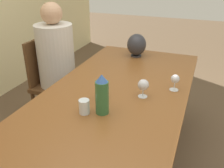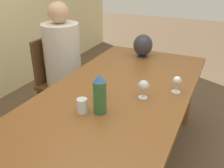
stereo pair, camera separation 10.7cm
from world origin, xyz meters
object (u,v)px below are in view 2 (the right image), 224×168
(wine_glass_2, at_px, (101,86))
(person_far, at_px, (64,63))
(water_tumbler, at_px, (82,106))
(water_bottle, at_px, (100,94))
(vase, at_px, (143,45))
(wine_glass_4, at_px, (144,86))
(chair_far, at_px, (59,78))
(wine_glass_1, at_px, (177,81))

(wine_glass_2, bearing_deg, person_far, 51.38)
(water_tumbler, bearing_deg, water_bottle, -65.91)
(water_bottle, relative_size, wine_glass_2, 2.06)
(water_tumbler, xyz_separation_m, vase, (1.14, 0.00, 0.07))
(water_bottle, distance_m, vase, 1.10)
(wine_glass_2, bearing_deg, wine_glass_4, -64.10)
(chair_far, bearing_deg, water_bottle, -129.94)
(wine_glass_2, relative_size, chair_far, 0.14)
(wine_glass_4, bearing_deg, person_far, 65.67)
(vase, bearing_deg, chair_far, 115.49)
(wine_glass_4, bearing_deg, wine_glass_2, 115.90)
(water_tumbler, relative_size, chair_far, 0.10)
(wine_glass_4, bearing_deg, chair_far, 67.40)
(wine_glass_2, bearing_deg, chair_far, 54.47)
(wine_glass_4, bearing_deg, water_tumbler, 140.35)
(chair_far, bearing_deg, water_tumbler, -135.12)
(chair_far, distance_m, person_far, 0.20)
(person_far, bearing_deg, water_tumbler, -138.40)
(wine_glass_2, distance_m, wine_glass_4, 0.29)
(vase, height_order, person_far, person_far)
(water_tumbler, distance_m, wine_glass_1, 0.70)
(water_tumbler, relative_size, wine_glass_4, 0.70)
(vase, relative_size, wine_glass_4, 1.74)
(water_tumbler, bearing_deg, vase, 0.08)
(vase, bearing_deg, wine_glass_1, -143.04)
(wine_glass_4, distance_m, chair_far, 1.18)
(water_bottle, distance_m, wine_glass_1, 0.60)
(wine_glass_2, xyz_separation_m, person_far, (0.56, 0.71, -0.14))
(chair_far, bearing_deg, wine_glass_1, -101.64)
(vase, bearing_deg, water_bottle, -174.70)
(vase, distance_m, person_far, 0.80)
(wine_glass_2, distance_m, chair_far, 1.02)
(wine_glass_1, relative_size, wine_glass_2, 0.97)
(wine_glass_1, relative_size, wine_glass_4, 0.93)
(wine_glass_1, bearing_deg, chair_far, 78.36)
(person_far, bearing_deg, wine_glass_2, -128.62)
(vase, height_order, wine_glass_2, vase)
(wine_glass_4, bearing_deg, vase, 19.25)
(wine_glass_1, relative_size, chair_far, 0.13)
(wine_glass_1, distance_m, chair_far, 1.30)
(water_tumbler, bearing_deg, wine_glass_1, -41.92)
(vase, relative_size, person_far, 0.18)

